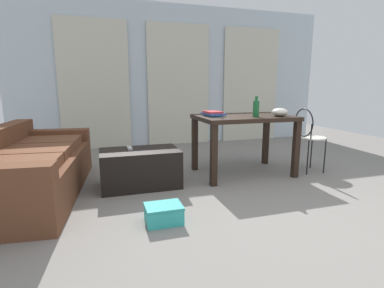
# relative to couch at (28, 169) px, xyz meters

# --- Properties ---
(ground_plane) EXTENTS (8.90, 8.90, 0.00)m
(ground_plane) POSITION_rel_couch_xyz_m (2.21, 0.12, -0.28)
(ground_plane) COLOR gray
(wall_back) EXTENTS (6.04, 0.10, 2.62)m
(wall_back) POSITION_rel_couch_xyz_m (2.21, 2.37, 1.03)
(wall_back) COLOR silver
(wall_back) RESTS_ON ground
(curtains) EXTENTS (4.30, 0.03, 2.27)m
(curtains) POSITION_rel_couch_xyz_m (2.21, 2.29, 0.85)
(curtains) COLOR beige
(curtains) RESTS_ON ground
(couch) EXTENTS (1.10, 2.11, 0.69)m
(couch) POSITION_rel_couch_xyz_m (0.00, 0.00, 0.00)
(couch) COLOR brown
(couch) RESTS_ON ground
(coffee_table) EXTENTS (0.87, 0.53, 0.42)m
(coffee_table) POSITION_rel_couch_xyz_m (1.14, -0.05, -0.07)
(coffee_table) COLOR black
(coffee_table) RESTS_ON ground
(craft_table) EXTENTS (1.18, 0.80, 0.75)m
(craft_table) POSITION_rel_couch_xyz_m (2.47, 0.06, 0.36)
(craft_table) COLOR black
(craft_table) RESTS_ON ground
(wire_chair) EXTENTS (0.37, 0.37, 0.84)m
(wire_chair) POSITION_rel_couch_xyz_m (3.30, -0.12, 0.25)
(wire_chair) COLOR silver
(wire_chair) RESTS_ON ground
(bottle_near) EXTENTS (0.07, 0.07, 0.25)m
(bottle_near) POSITION_rel_couch_xyz_m (2.53, -0.13, 0.57)
(bottle_near) COLOR #195B2D
(bottle_near) RESTS_ON craft_table
(bowl) EXTENTS (0.19, 0.19, 0.10)m
(bowl) POSITION_rel_couch_xyz_m (2.85, -0.15, 0.52)
(bowl) COLOR beige
(bowl) RESTS_ON craft_table
(book_stack) EXTENTS (0.24, 0.31, 0.06)m
(book_stack) POSITION_rel_couch_xyz_m (2.07, 0.11, 0.50)
(book_stack) COLOR #1E668C
(book_stack) RESTS_ON craft_table
(scissors) EXTENTS (0.11, 0.07, 0.00)m
(scissors) POSITION_rel_couch_xyz_m (2.08, -0.21, 0.47)
(scissors) COLOR #9EA0A5
(scissors) RESTS_ON craft_table
(tv_remote_primary) EXTENTS (0.05, 0.16, 0.02)m
(tv_remote_primary) POSITION_rel_couch_xyz_m (1.04, 0.04, 0.15)
(tv_remote_primary) COLOR #B7B7B2
(tv_remote_primary) RESTS_ON coffee_table
(shoebox) EXTENTS (0.30, 0.24, 0.15)m
(shoebox) POSITION_rel_couch_xyz_m (1.20, -1.03, -0.21)
(shoebox) COLOR #33B2AD
(shoebox) RESTS_ON ground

